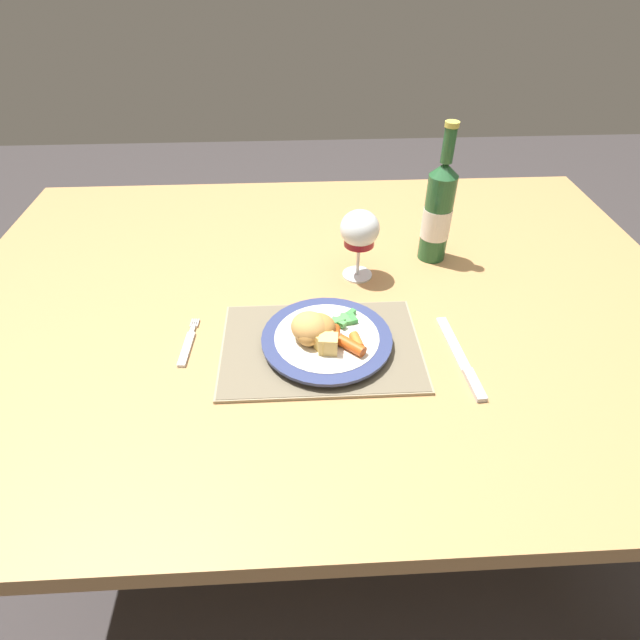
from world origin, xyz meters
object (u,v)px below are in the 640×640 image
(dinner_plate, at_px, (326,340))
(wine_glass, at_px, (360,232))
(bottle, at_px, (438,212))
(fork, at_px, (188,345))
(table_knife, at_px, (464,363))
(dining_table, at_px, (322,321))

(dinner_plate, xyz_separation_m, wine_glass, (0.08, 0.22, 0.09))
(dinner_plate, bearing_deg, bottle, 48.66)
(wine_glass, relative_size, bottle, 0.50)
(fork, xyz_separation_m, wine_glass, (0.33, 0.21, 0.10))
(wine_glass, bearing_deg, bottle, 20.63)
(fork, relative_size, table_knife, 0.60)
(dining_table, bearing_deg, wine_glass, 37.74)
(table_knife, xyz_separation_m, wine_glass, (-0.15, 0.28, 0.10))
(dinner_plate, bearing_deg, fork, 176.47)
(dinner_plate, relative_size, wine_glass, 1.53)
(dining_table, height_order, dinner_plate, dinner_plate)
(dinner_plate, relative_size, fork, 1.80)
(dinner_plate, distance_m, wine_glass, 0.25)
(dinner_plate, height_order, table_knife, dinner_plate)
(dining_table, distance_m, wine_glass, 0.20)
(dining_table, relative_size, dinner_plate, 6.54)
(dinner_plate, relative_size, table_knife, 1.08)
(bottle, bearing_deg, wine_glass, -159.37)
(dining_table, distance_m, dinner_plate, 0.19)
(dining_table, bearing_deg, dinner_plate, -90.74)
(bottle, bearing_deg, dinner_plate, -131.34)
(bottle, bearing_deg, fork, -151.23)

